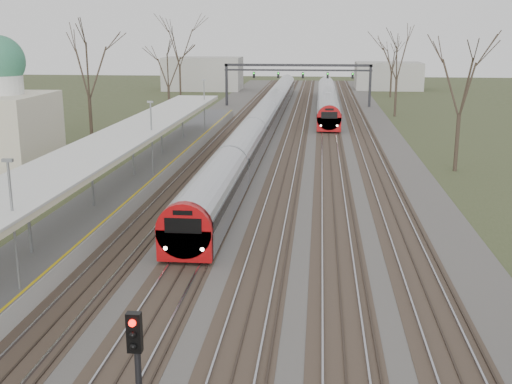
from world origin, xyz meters
TOP-DOWN VIEW (x-y plane):
  - track_bed at (0.26, 55.00)m, footprint 24.00×160.00m
  - platform at (-9.05, 37.50)m, footprint 3.50×69.00m
  - canopy at (-9.05, 32.99)m, footprint 4.10×50.00m
  - signal_gantry at (0.29, 84.99)m, footprint 21.00×0.59m
  - tree_west_far at (-17.00, 48.00)m, footprint 5.50×5.50m
  - tree_east_far at (14.00, 42.00)m, footprint 5.00×5.00m
  - train_near at (-2.50, 64.28)m, footprint 2.62×90.21m
  - train_far at (4.50, 81.94)m, footprint 2.62×45.21m
  - signal_post at (-0.75, 5.90)m, footprint 0.35×0.45m

SIDE VIEW (x-z plane):
  - track_bed at x=0.26m, z-range -0.05..0.17m
  - platform at x=-9.05m, z-range 0.00..1.00m
  - train_near at x=-2.50m, z-range -0.05..3.00m
  - train_far at x=4.50m, z-range -0.05..3.00m
  - signal_post at x=-0.75m, z-range 0.67..4.77m
  - canopy at x=-9.05m, z-range 2.37..5.48m
  - signal_gantry at x=0.29m, z-range 1.87..7.95m
  - tree_east_far at x=14.00m, z-range 2.14..12.44m
  - tree_west_far at x=-17.00m, z-range 2.35..13.68m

